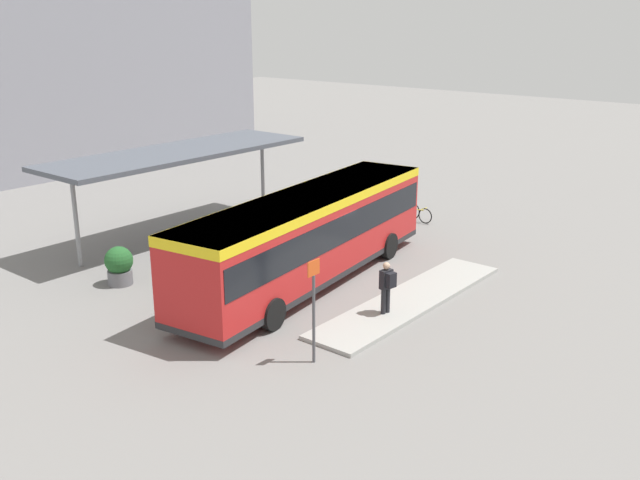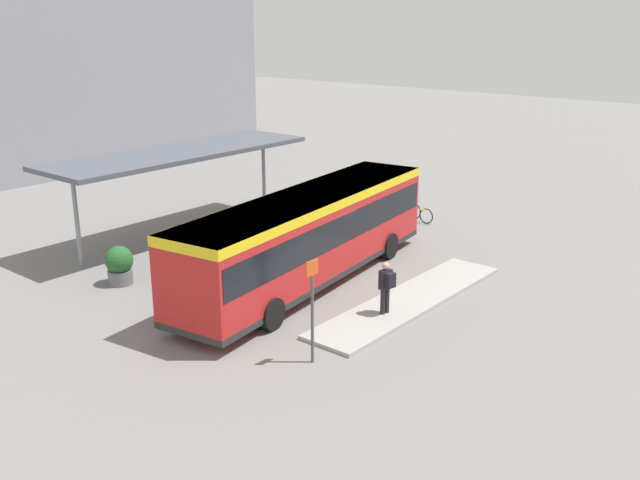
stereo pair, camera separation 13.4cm
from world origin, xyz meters
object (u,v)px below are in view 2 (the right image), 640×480
at_px(city_bus, 309,232).
at_px(bicycle_white, 403,209).
at_px(potted_planter_far_side, 119,265).
at_px(platform_sign, 312,307).
at_px(bicycle_yellow, 417,214).
at_px(potted_planter_near_shelter, 246,230).
at_px(bicycle_red, 370,204).
at_px(bicycle_black, 387,206).
at_px(pedestrian_waiting, 386,285).

height_order(city_bus, bicycle_white, city_bus).
bearing_deg(bicycle_white, potted_planter_far_side, 76.22).
distance_m(city_bus, platform_sign, 5.79).
bearing_deg(bicycle_yellow, potted_planter_near_shelter, -113.56).
distance_m(bicycle_red, potted_planter_near_shelter, 7.32).
relative_size(bicycle_black, platform_sign, 0.64).
xyz_separation_m(potted_planter_near_shelter, potted_planter_far_side, (-5.60, 0.31, 0.02)).
bearing_deg(bicycle_white, city_bus, 101.17).
bearing_deg(pedestrian_waiting, bicycle_yellow, -52.16).
bearing_deg(bicycle_red, bicycle_yellow, 174.21).
height_order(potted_planter_far_side, platform_sign, platform_sign).
height_order(bicycle_white, platform_sign, platform_sign).
height_order(pedestrian_waiting, bicycle_yellow, pedestrian_waiting).
relative_size(bicycle_yellow, bicycle_black, 0.89).
height_order(pedestrian_waiting, platform_sign, platform_sign).
height_order(bicycle_yellow, potted_planter_near_shelter, potted_planter_near_shelter).
xyz_separation_m(bicycle_white, potted_planter_far_side, (-12.98, 2.73, 0.29)).
bearing_deg(potted_planter_far_side, bicycle_white, -11.87).
bearing_deg(pedestrian_waiting, bicycle_red, -41.40).
xyz_separation_m(pedestrian_waiting, potted_planter_far_side, (-3.38, 8.43, -0.36)).
relative_size(city_bus, bicycle_yellow, 7.66).
relative_size(pedestrian_waiting, platform_sign, 0.57).
bearing_deg(city_bus, platform_sign, -146.15).
xyz_separation_m(bicycle_yellow, potted_planter_far_side, (-12.80, 3.59, 0.33)).
xyz_separation_m(bicycle_white, bicycle_red, (-0.09, 1.72, -0.05)).
bearing_deg(pedestrian_waiting, platform_sign, 103.65).
bearing_deg(bicycle_yellow, pedestrian_waiting, -61.84).
bearing_deg(bicycle_black, city_bus, 117.15).
height_order(bicycle_yellow, bicycle_red, bicycle_yellow).
xyz_separation_m(bicycle_yellow, platform_sign, (-13.01, -5.03, 1.21)).
relative_size(bicycle_black, potted_planter_near_shelter, 1.40).
bearing_deg(bicycle_red, potted_planter_far_side, 81.69).
distance_m(bicycle_white, potted_planter_far_side, 13.26).
bearing_deg(bicycle_white, pedestrian_waiting, 118.80).
height_order(bicycle_white, potted_planter_near_shelter, potted_planter_near_shelter).
height_order(bicycle_red, potted_planter_near_shelter, potted_planter_near_shelter).
bearing_deg(city_bus, pedestrian_waiting, -109.04).
bearing_deg(platform_sign, bicycle_red, 30.13).
bearing_deg(city_bus, potted_planter_near_shelter, 63.99).
bearing_deg(bicycle_yellow, platform_sign, -67.92).
distance_m(pedestrian_waiting, potted_planter_near_shelter, 8.43).
bearing_deg(bicycle_yellow, city_bus, -81.18).
distance_m(potted_planter_far_side, platform_sign, 8.66).
height_order(bicycle_black, potted_planter_far_side, potted_planter_far_side).
height_order(city_bus, bicycle_red, city_bus).
bearing_deg(bicycle_red, pedestrian_waiting, 124.14).
distance_m(potted_planter_near_shelter, platform_sign, 10.19).
bearing_deg(bicycle_red, city_bus, 109.46).
distance_m(bicycle_white, bicycle_red, 1.72).
xyz_separation_m(pedestrian_waiting, bicycle_white, (9.60, 5.70, -0.65)).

